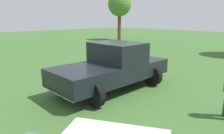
% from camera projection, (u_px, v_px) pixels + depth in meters
% --- Properties ---
extents(ground_plane, '(80.00, 80.00, 0.00)m').
position_uv_depth(ground_plane, '(106.00, 86.00, 8.44)').
color(ground_plane, '#3D662D').
extents(pickup_truck, '(2.59, 4.91, 1.84)m').
position_uv_depth(pickup_truck, '(114.00, 65.00, 7.98)').
color(pickup_truck, black).
rests_on(pickup_truck, ground_plane).
extents(tree_far_center, '(2.92, 2.92, 5.92)m').
position_uv_depth(tree_far_center, '(119.00, 5.00, 25.60)').
color(tree_far_center, brown).
rests_on(tree_far_center, ground_plane).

